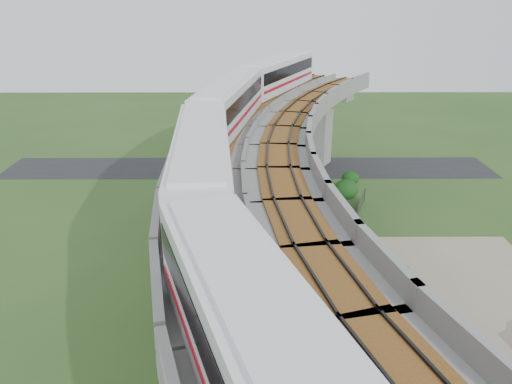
% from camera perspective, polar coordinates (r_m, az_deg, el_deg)
% --- Properties ---
extents(ground, '(160.00, 160.00, 0.00)m').
position_cam_1_polar(ground, '(35.39, -1.27, -13.42)').
color(ground, '#2D4F1F').
rests_on(ground, ground).
extents(dirt_lot, '(18.00, 26.00, 0.04)m').
position_cam_1_polar(dirt_lot, '(36.31, 22.10, -14.22)').
color(dirt_lot, gray).
rests_on(dirt_lot, ground).
extents(asphalt_road, '(60.00, 8.00, 0.03)m').
position_cam_1_polar(asphalt_road, '(62.30, -0.84, 2.80)').
color(asphalt_road, '#232326').
rests_on(asphalt_road, ground).
extents(viaduct, '(19.58, 73.98, 11.40)m').
position_cam_1_polar(viaduct, '(31.19, 5.66, 0.34)').
color(viaduct, '#99968E').
rests_on(viaduct, ground).
extents(metro_train, '(11.58, 61.30, 3.64)m').
position_cam_1_polar(metro_train, '(31.98, -0.71, 7.14)').
color(metro_train, white).
rests_on(metro_train, ground).
extents(fence, '(3.87, 38.73, 1.50)m').
position_cam_1_polar(fence, '(36.13, 14.73, -11.98)').
color(fence, '#2D382D').
rests_on(fence, ground).
extents(tree_0, '(1.86, 1.86, 2.72)m').
position_cam_1_polar(tree_0, '(54.19, 10.72, 1.54)').
color(tree_0, '#382314').
rests_on(tree_0, ground).
extents(tree_1, '(2.39, 2.39, 3.11)m').
position_cam_1_polar(tree_1, '(50.57, 10.22, 0.28)').
color(tree_1, '#382314').
rests_on(tree_1, ground).
extents(tree_2, '(2.92, 2.92, 3.83)m').
position_cam_1_polar(tree_2, '(41.24, 8.14, -4.00)').
color(tree_2, '#382314').
rests_on(tree_2, ground).
extents(tree_3, '(2.73, 2.73, 3.28)m').
position_cam_1_polar(tree_3, '(37.50, 8.66, -7.65)').
color(tree_3, '#382314').
rests_on(tree_3, ground).
extents(tree_4, '(2.67, 2.67, 2.89)m').
position_cam_1_polar(tree_4, '(31.22, 12.35, -15.52)').
color(tree_4, '#382314').
rests_on(tree_4, ground).
extents(car_white, '(2.73, 3.46, 1.10)m').
position_cam_1_polar(car_white, '(34.03, 20.91, -15.51)').
color(car_white, silver).
rests_on(car_white, dirt_lot).
extents(car_dark, '(3.86, 1.89, 1.08)m').
position_cam_1_polar(car_dark, '(40.37, 14.79, -8.39)').
color(car_dark, black).
rests_on(car_dark, dirt_lot).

